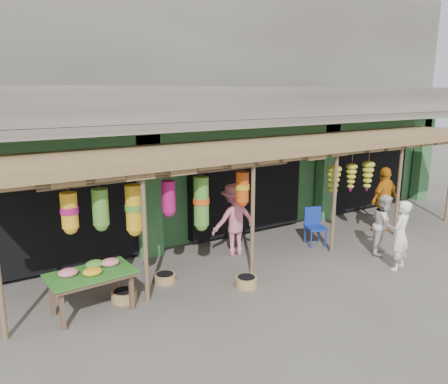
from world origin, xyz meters
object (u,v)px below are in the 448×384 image
flower_table (91,274)px  person_right (384,224)px  person_front (400,236)px  person_shopper (234,220)px  person_vendor (384,200)px  blue_chair (314,224)px

flower_table → person_right: (7.00, -0.91, 0.02)m
person_front → person_shopper: bearing=-62.1°
person_right → person_vendor: size_ratio=0.80×
person_right → person_vendor: person_vendor is taller
person_right → flower_table: bearing=142.8°
flower_table → person_shopper: (3.80, 1.01, 0.17)m
flower_table → person_vendor: 8.48m
person_front → person_vendor: (2.00, 2.01, 0.14)m
person_right → person_front: bearing=-152.0°
person_vendor → person_shopper: size_ratio=1.05×
flower_table → person_front: size_ratio=0.98×
blue_chair → person_vendor: 2.48m
person_right → person_shopper: bearing=119.2°
blue_chair → person_front: person_front is taller
blue_chair → person_right: size_ratio=0.66×
blue_chair → person_front: bearing=-59.7°
person_right → person_shopper: (-3.20, 1.93, 0.15)m
person_front → person_right: bearing=-138.4°
flower_table → person_right: person_right is taller
person_front → person_shopper: size_ratio=0.89×
person_right → person_vendor: (1.47, 1.17, 0.19)m
person_vendor → blue_chair: bearing=-10.6°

